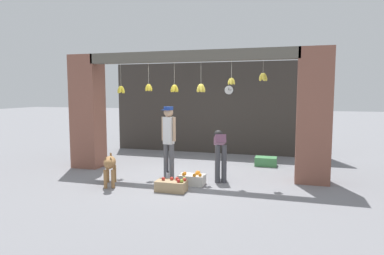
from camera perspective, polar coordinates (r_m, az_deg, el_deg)
ground_plane at (r=7.91m, az=-0.97°, el=-8.15°), size 60.00×60.00×0.00m
shop_back_wall at (r=10.79m, az=4.10°, el=3.24°), size 6.76×0.12×2.85m
shop_pillar_left at (r=9.14m, az=-16.98°, el=2.52°), size 0.70×0.60×2.85m
shop_pillar_right at (r=7.66m, az=19.62°, el=1.82°), size 0.70×0.60×2.85m
storefront_awning at (r=7.83m, az=-0.75°, el=11.43°), size 4.86×0.29×0.96m
dog at (r=7.26m, az=-13.56°, el=-5.98°), size 0.50×0.85×0.66m
shopkeeper at (r=7.49m, az=-3.91°, el=-1.61°), size 0.34×0.28×1.61m
worker_stooping at (r=7.50m, az=4.68°, el=-3.50°), size 0.41×0.79×1.05m
fruit_crate_oranges at (r=7.21m, az=-0.02°, el=-8.63°), size 0.54×0.35×0.27m
fruit_crate_apples at (r=6.76m, az=-3.40°, el=-9.63°), size 0.59×0.33×0.27m
produce_box_green at (r=9.20m, az=12.21°, el=-5.55°), size 0.55×0.38×0.23m
water_bottle at (r=7.19m, az=-4.01°, el=-8.48°), size 0.08×0.08×0.29m
wall_clock at (r=10.63m, az=6.17°, el=6.24°), size 0.28×0.03×0.28m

